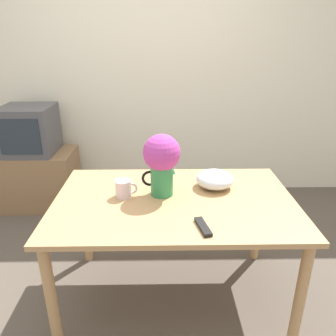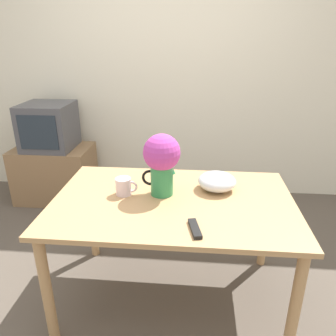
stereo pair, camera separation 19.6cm
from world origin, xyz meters
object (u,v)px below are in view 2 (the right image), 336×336
flower_vase (162,159)px  tv_set (49,126)px  white_bowl (217,181)px  coffee_mug (124,186)px

flower_vase → tv_set: (-1.28, 1.27, -0.16)m
flower_vase → white_bowl: size_ratio=1.60×
flower_vase → tv_set: size_ratio=0.80×
white_bowl → tv_set: bearing=144.1°
tv_set → flower_vase: bearing=-44.7°
tv_set → coffee_mug: bearing=-50.9°
flower_vase → tv_set: 1.81m
white_bowl → flower_vase: bearing=-164.6°
coffee_mug → white_bowl: bearing=12.0°
flower_vase → white_bowl: bearing=15.4°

